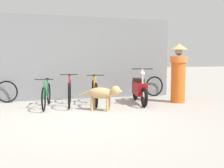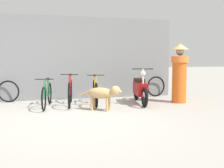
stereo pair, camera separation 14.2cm
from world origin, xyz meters
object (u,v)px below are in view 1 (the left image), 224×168
motorcycle (139,89)px  spare_tire_left (7,92)px  bicycle_0 (46,95)px  bicycle_2 (95,92)px  stray_dog (103,93)px  spare_tire_right (154,86)px  person_in_robes (178,71)px  bicycle_1 (70,92)px

motorcycle → spare_tire_left: motorcycle is taller
bicycle_0 → spare_tire_left: 1.52m
bicycle_2 → stray_dog: bicycle_2 is taller
spare_tire_left → spare_tire_right: bearing=-0.1°
bicycle_2 → bicycle_0: bearing=-80.7°
bicycle_0 → motorcycle: (2.61, -0.10, 0.08)m
bicycle_2 → spare_tire_right: (2.30, 1.01, -0.01)m
bicycle_0 → bicycle_2: 1.32m
stray_dog → spare_tire_right: spare_tire_right is taller
bicycle_0 → spare_tire_left: size_ratio=2.58×
bicycle_2 → person_in_robes: size_ratio=0.93×
bicycle_1 → motorcycle: (1.99, -0.21, 0.04)m
bicycle_2 → stray_dog: bearing=9.3°
bicycle_1 → bicycle_2: bearing=92.5°
bicycle_0 → person_in_robes: 3.83m
bicycle_0 → motorcycle: size_ratio=0.96×
bicycle_1 → spare_tire_left: bicycle_1 is taller
bicycle_1 → spare_tire_right: (3.00, 0.94, -0.02)m
bicycle_1 → person_in_robes: (3.15, -0.36, 0.55)m
bicycle_0 → person_in_robes: (3.77, -0.26, 0.59)m
motorcycle → person_in_robes: size_ratio=1.02×
bicycle_2 → person_in_robes: 2.53m
motorcycle → spare_tire_left: bearing=-97.5°
spare_tire_left → stray_dog: bearing=-38.4°
stray_dog → person_in_robes: 2.55m
motorcycle → spare_tire_right: size_ratio=2.54×
motorcycle → bicycle_1: bearing=-86.1°
stray_dog → spare_tire_left: 3.11m
bicycle_2 → spare_tire_right: size_ratio=2.33×
person_in_robes → bicycle_2: bearing=-49.3°
motorcycle → stray_dog: motorcycle is taller
spare_tire_right → person_in_robes: bearing=-83.6°
bicycle_0 → motorcycle: 2.62m
spare_tire_left → bicycle_0: bearing=-44.0°
stray_dog → motorcycle: bearing=65.8°
bicycle_0 → spare_tire_right: bicycle_0 is taller
bicycle_2 → spare_tire_right: bicycle_2 is taller
stray_dog → person_in_robes: size_ratio=0.57×
spare_tire_right → bicycle_2: bearing=-156.3°
bicycle_0 → spare_tire_right: (3.63, 1.05, 0.02)m
bicycle_1 → spare_tire_left: (-1.72, 0.95, -0.04)m
motorcycle → bicycle_2: bearing=-86.3°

